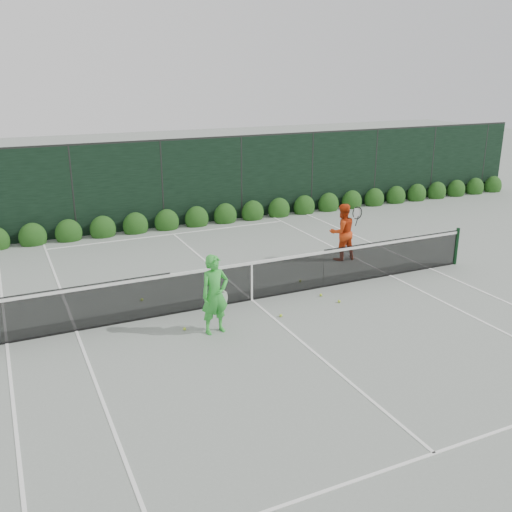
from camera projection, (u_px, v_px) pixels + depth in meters
name	position (u px, v px, depth m)	size (l,w,h in m)	color
ground	(252.00, 300.00, 13.79)	(80.00, 80.00, 0.00)	gray
tennis_net	(251.00, 280.00, 13.61)	(12.90, 0.10, 1.07)	#113319
player_woman	(215.00, 294.00, 11.86)	(0.68, 0.49, 1.71)	green
player_man	(342.00, 232.00, 16.50)	(0.92, 0.66, 1.67)	red
court_lines	(252.00, 300.00, 13.79)	(11.03, 23.83, 0.01)	white
windscreen_fence	(310.00, 276.00, 10.98)	(32.00, 21.07, 3.06)	black
hedge_row	(167.00, 222.00, 19.88)	(31.66, 0.65, 0.94)	#113C10
tennis_balls	(263.00, 303.00, 13.55)	(4.33, 2.31, 0.07)	#B5DD31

